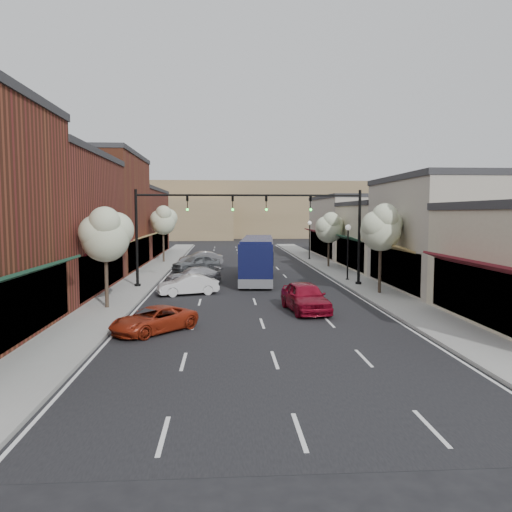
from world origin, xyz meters
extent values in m
plane|color=black|center=(0.00, 0.00, 0.00)|extent=(160.00, 160.00, 0.00)
cube|color=gray|center=(-8.40, 18.50, 0.07)|extent=(2.80, 73.00, 0.15)
cube|color=gray|center=(8.40, 18.50, 0.07)|extent=(2.80, 73.00, 0.15)
cube|color=gray|center=(-7.00, 18.50, 0.07)|extent=(0.25, 73.00, 0.17)
cube|color=gray|center=(7.00, 18.50, 0.07)|extent=(0.25, 73.00, 0.17)
cube|color=black|center=(-10.10, -8.00, 1.60)|extent=(0.60, 11.90, 2.60)
cube|color=#163927|center=(-9.30, -8.00, 3.10)|extent=(1.07, 9.80, 0.49)
cube|color=maroon|center=(-14.30, 6.00, 4.50)|extent=(9.00, 14.00, 9.00)
cube|color=#2D2D30|center=(-14.30, 6.00, 9.20)|extent=(9.20, 14.10, 0.40)
cube|color=black|center=(-10.10, 6.00, 1.60)|extent=(0.60, 11.90, 2.60)
cube|color=maroon|center=(-9.30, 6.00, 3.10)|extent=(1.07, 9.80, 0.49)
cube|color=brown|center=(-14.30, 20.00, 5.25)|extent=(9.00, 14.00, 10.50)
cube|color=#2D2D30|center=(-14.30, 20.00, 10.70)|extent=(9.20, 14.10, 0.40)
cube|color=black|center=(-10.10, 20.00, 1.60)|extent=(0.60, 11.90, 2.60)
cube|color=#9E8248|center=(-9.30, 20.00, 3.10)|extent=(1.07, 9.80, 0.49)
cube|color=maroon|center=(-14.30, 36.00, 4.00)|extent=(9.00, 18.00, 8.00)
cube|color=#2D2D30|center=(-14.30, 36.00, 8.20)|extent=(9.20, 18.10, 0.40)
cube|color=black|center=(-10.10, 36.00, 1.60)|extent=(0.60, 15.30, 2.60)
cube|color=#163927|center=(-9.30, 36.00, 3.10)|extent=(1.07, 12.60, 0.49)
cube|color=black|center=(10.10, -6.00, 1.60)|extent=(0.60, 10.20, 2.60)
cube|color=maroon|center=(9.30, -6.00, 3.10)|extent=(1.07, 8.40, 0.49)
cube|color=#A29B8B|center=(13.80, 6.00, 3.75)|extent=(8.00, 12.00, 7.50)
cube|color=#2D2D30|center=(13.80, 6.00, 7.70)|extent=(8.20, 12.10, 0.40)
cube|color=black|center=(10.10, 6.00, 1.60)|extent=(0.60, 10.20, 2.60)
cube|color=#9E8248|center=(9.30, 6.00, 3.10)|extent=(1.07, 8.40, 0.49)
cube|color=beige|center=(13.80, 18.00, 3.00)|extent=(8.00, 12.00, 6.00)
cube|color=#2D2D30|center=(13.80, 18.00, 6.20)|extent=(8.20, 12.10, 0.40)
cube|color=black|center=(10.10, 18.00, 1.60)|extent=(0.60, 10.20, 2.60)
cube|color=#163927|center=(9.30, 18.00, 3.10)|extent=(1.07, 8.40, 0.49)
cube|color=#A29B8B|center=(13.80, 32.00, 3.50)|extent=(8.00, 16.00, 7.00)
cube|color=#2D2D30|center=(13.80, 32.00, 7.20)|extent=(8.20, 16.10, 0.40)
cube|color=black|center=(10.10, 32.00, 1.60)|extent=(0.60, 13.60, 2.60)
cube|color=maroon|center=(9.30, 32.00, 3.10)|extent=(1.07, 11.20, 0.49)
cube|color=#7A6647|center=(0.00, 90.00, 6.00)|extent=(120.00, 30.00, 12.00)
cube|color=#7A6647|center=(-25.00, 78.00, 4.00)|extent=(50.00, 20.00, 8.00)
cylinder|color=black|center=(8.00, 8.00, 0.15)|extent=(0.44, 0.44, 0.30)
cylinder|color=black|center=(8.00, 8.00, 3.50)|extent=(0.20, 0.20, 7.00)
cylinder|color=black|center=(4.00, 8.00, 6.60)|extent=(8.00, 0.14, 0.14)
imported|color=black|center=(4.40, 8.00, 6.00)|extent=(0.18, 0.46, 1.10)
sphere|color=#19E533|center=(4.40, 7.88, 5.58)|extent=(0.18, 0.18, 0.18)
imported|color=black|center=(1.20, 8.00, 6.00)|extent=(0.18, 0.46, 1.10)
sphere|color=#19E533|center=(1.20, 7.88, 5.58)|extent=(0.18, 0.18, 0.18)
cylinder|color=black|center=(-8.00, 8.00, 0.15)|extent=(0.44, 0.44, 0.30)
cylinder|color=black|center=(-8.00, 8.00, 3.50)|extent=(0.20, 0.20, 7.00)
cylinder|color=black|center=(-4.00, 8.00, 6.60)|extent=(8.00, 0.14, 0.14)
imported|color=black|center=(-4.40, 8.00, 6.00)|extent=(0.18, 0.46, 1.10)
sphere|color=#19E533|center=(-4.40, 7.88, 5.58)|extent=(0.18, 0.18, 0.18)
imported|color=black|center=(-1.20, 8.00, 6.00)|extent=(0.18, 0.46, 1.10)
sphere|color=#19E533|center=(-1.20, 7.88, 5.58)|extent=(0.18, 0.18, 0.18)
cylinder|color=#47382B|center=(8.30, 4.00, 1.86)|extent=(0.20, 0.20, 3.71)
sphere|color=#BAC89A|center=(8.30, 4.00, 4.18)|extent=(2.60, 2.60, 2.60)
sphere|color=#BAC89A|center=(8.80, 4.30, 4.64)|extent=(2.00, 2.00, 2.00)
sphere|color=#BAC89A|center=(7.90, 3.70, 4.52)|extent=(1.90, 1.90, 1.90)
sphere|color=#BAC89A|center=(8.40, 3.50, 5.10)|extent=(1.70, 1.70, 1.70)
cylinder|color=#47382B|center=(8.30, 20.00, 1.66)|extent=(0.20, 0.20, 3.33)
sphere|color=#BAC89A|center=(8.30, 20.00, 3.74)|extent=(2.60, 2.60, 2.60)
sphere|color=#BAC89A|center=(8.80, 20.30, 4.16)|extent=(2.00, 2.00, 2.00)
sphere|color=#BAC89A|center=(7.90, 19.70, 4.06)|extent=(1.90, 1.90, 1.90)
sphere|color=#BAC89A|center=(8.40, 19.50, 4.58)|extent=(1.70, 1.70, 1.70)
cylinder|color=#47382B|center=(-8.30, 0.00, 1.76)|extent=(0.20, 0.20, 3.52)
sphere|color=#BAC89A|center=(-8.30, 0.00, 3.96)|extent=(2.60, 2.60, 2.60)
sphere|color=#BAC89A|center=(-7.80, 0.30, 4.40)|extent=(2.00, 2.00, 2.00)
sphere|color=#BAC89A|center=(-8.70, -0.30, 4.29)|extent=(1.90, 1.90, 1.90)
sphere|color=#BAC89A|center=(-8.20, -0.50, 4.84)|extent=(1.70, 1.70, 1.70)
cylinder|color=#47382B|center=(-8.30, 26.00, 1.92)|extent=(0.20, 0.20, 3.84)
sphere|color=#BAC89A|center=(-8.30, 26.00, 4.32)|extent=(2.60, 2.60, 2.60)
sphere|color=#BAC89A|center=(-7.80, 26.30, 4.80)|extent=(2.00, 2.00, 2.00)
sphere|color=#BAC89A|center=(-8.70, 25.70, 4.68)|extent=(1.90, 1.90, 1.90)
sphere|color=#BAC89A|center=(-8.20, 25.50, 5.28)|extent=(1.70, 1.70, 1.70)
cylinder|color=black|center=(7.80, 10.50, 0.10)|extent=(0.28, 0.28, 0.20)
cylinder|color=black|center=(7.80, 10.50, 2.00)|extent=(0.12, 0.12, 4.00)
sphere|color=white|center=(7.80, 10.50, 4.22)|extent=(0.44, 0.44, 0.44)
cylinder|color=black|center=(7.80, 28.00, 0.10)|extent=(0.28, 0.28, 0.20)
cylinder|color=black|center=(7.80, 28.00, 2.00)|extent=(0.12, 0.12, 4.00)
sphere|color=white|center=(7.80, 28.00, 4.22)|extent=(0.44, 0.44, 0.44)
cube|color=#0E1138|center=(0.80, 11.42, 1.84)|extent=(3.38, 11.22, 2.77)
cube|color=#595B60|center=(0.80, 11.42, 0.51)|extent=(3.41, 11.24, 0.64)
cube|color=black|center=(0.80, 11.42, 2.21)|extent=(3.36, 10.34, 1.01)
cube|color=#0E1138|center=(0.80, 11.42, 3.27)|extent=(3.15, 10.76, 0.23)
cube|color=black|center=(0.30, 5.97, 2.39)|extent=(1.91, 0.25, 1.10)
cylinder|color=black|center=(-0.63, 7.67, 0.48)|extent=(0.38, 0.98, 0.96)
cylinder|color=black|center=(1.53, 7.47, 0.48)|extent=(0.38, 0.98, 0.96)
cylinder|color=black|center=(0.04, 15.00, 0.48)|extent=(0.38, 0.98, 0.96)
cylinder|color=black|center=(2.20, 14.81, 0.48)|extent=(0.38, 0.98, 0.96)
cylinder|color=black|center=(-0.08, 13.72, 0.48)|extent=(0.38, 0.98, 0.96)
cylinder|color=black|center=(2.08, 13.52, 0.48)|extent=(0.38, 0.98, 0.96)
imported|color=maroon|center=(2.55, -1.22, 0.81)|extent=(2.48, 4.95, 1.62)
imported|color=maroon|center=(-5.00, -5.44, 0.57)|extent=(4.19, 4.29, 1.14)
imported|color=silver|center=(-4.20, 4.79, 0.65)|extent=(4.15, 2.45, 1.29)
imported|color=#9B9A9F|center=(-4.20, 10.11, 0.62)|extent=(4.58, 2.88, 1.24)
imported|color=slate|center=(-4.40, 17.94, 0.77)|extent=(4.75, 3.99, 1.53)
imported|color=gray|center=(-4.20, 22.85, 0.73)|extent=(4.59, 2.20, 1.45)
camera|label=1|loc=(-1.81, -27.68, 5.35)|focal=35.00mm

